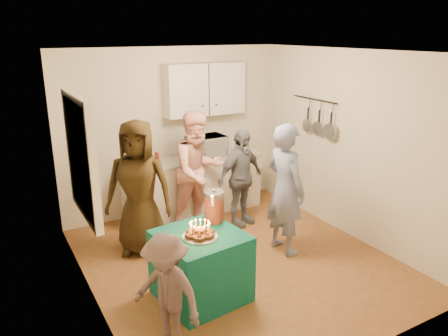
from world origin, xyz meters
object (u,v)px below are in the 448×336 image
microwave (206,146)px  woman_back_center (199,171)px  child_near_left (167,293)px  counter (193,187)px  party_table (201,266)px  woman_back_left (139,188)px  man_birthday (285,189)px  woman_back_right (240,178)px  punch_jar (214,207)px

microwave → woman_back_center: bearing=-129.6°
child_near_left → woman_back_center: bearing=119.4°
counter → party_table: counter is taller
woman_back_center → woman_back_left: bearing=-171.1°
man_birthday → woman_back_right: size_ratio=1.17×
party_table → counter: bearing=66.2°
counter → microwave: bearing=0.0°
man_birthday → woman_back_left: 1.89m
microwave → man_birthday: (0.24, -1.75, -0.21)m
woman_back_left → counter: bearing=69.1°
counter → woman_back_left: (-1.17, -0.83, 0.46)m
punch_jar → child_near_left: size_ratio=0.30×
woman_back_center → child_near_left: bearing=-129.2°
microwave → child_near_left: 3.33m
counter → woman_back_left: bearing=-144.5°
party_table → child_near_left: size_ratio=0.75×
microwave → party_table: size_ratio=0.69×
punch_jar → man_birthday: bearing=10.3°
party_table → man_birthday: size_ratio=0.49×
counter → woman_back_center: 0.74m
punch_jar → man_birthday: man_birthday is taller
microwave → punch_jar: size_ratio=1.73×
woman_back_right → man_birthday: bearing=-101.4°
microwave → woman_back_right: 0.84m
man_birthday → woman_back_center: (-0.66, 1.19, 0.01)m
punch_jar → counter: bearing=71.0°
counter → microwave: microwave is taller
punch_jar → man_birthday: 1.18m
microwave → woman_back_left: 1.65m
counter → party_table: bearing=-113.8°
woman_back_center → woman_back_right: woman_back_center is taller
man_birthday → child_near_left: (-2.06, -0.99, -0.30)m
party_table → woman_back_left: woman_back_left is taller
counter → child_near_left: child_near_left is taller
man_birthday → punch_jar: bearing=95.2°
punch_jar → woman_back_center: bearing=70.4°
woman_back_left → woman_back_center: (0.99, 0.27, -0.01)m
microwave → woman_back_right: bearing=-79.7°
microwave → party_table: 2.59m
woman_back_left → woman_back_right: bearing=36.5°
microwave → child_near_left: (-1.83, -2.74, -0.50)m
microwave → counter: bearing=177.1°
woman_back_left → woman_back_right: 1.60m
party_table → man_birthday: 1.58m
punch_jar → child_near_left: child_near_left is taller
child_near_left → counter: bearing=122.2°
party_table → woman_back_right: woman_back_right is taller
counter → woman_back_right: woman_back_right is taller
punch_jar → woman_back_right: size_ratio=0.23×
counter → party_table: (-0.96, -2.18, -0.05)m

